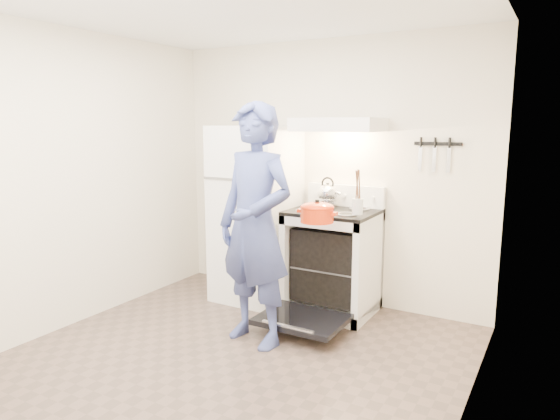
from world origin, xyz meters
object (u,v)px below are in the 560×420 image
(tea_kettle, at_px, (328,192))
(dutch_oven, at_px, (317,215))
(person, at_px, (255,226))
(stove_body, at_px, (332,263))
(refrigerator, at_px, (256,214))

(tea_kettle, distance_m, dutch_oven, 0.77)
(tea_kettle, xyz_separation_m, person, (-0.13, -1.04, -0.15))
(tea_kettle, relative_size, person, 0.15)
(dutch_oven, bearing_deg, stove_body, 101.47)
(stove_body, bearing_deg, tea_kettle, 130.59)
(tea_kettle, bearing_deg, dutch_oven, -71.48)
(stove_body, relative_size, dutch_oven, 2.78)
(refrigerator, distance_m, tea_kettle, 0.74)
(stove_body, xyz_separation_m, tea_kettle, (-0.13, 0.15, 0.63))
(refrigerator, xyz_separation_m, tea_kettle, (0.68, 0.17, 0.24))
(person, height_order, dutch_oven, person)
(tea_kettle, height_order, dutch_oven, tea_kettle)
(stove_body, distance_m, dutch_oven, 0.81)
(refrigerator, distance_m, person, 1.03)
(refrigerator, relative_size, stove_body, 1.85)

